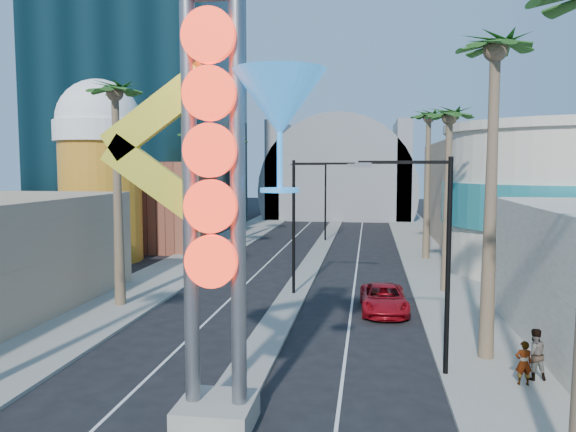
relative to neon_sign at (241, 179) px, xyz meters
The scene contains 22 objects.
sidewalk_west 34.43m from the neon_sign, 107.85° to the left, with size 5.00×100.00×0.15m, color gray.
sidewalk_east 33.97m from the neon_sign, 74.84° to the left, with size 5.00×100.00×0.15m, color gray.
median 35.79m from the neon_sign, 91.33° to the left, with size 1.60×84.00×0.15m, color gray.
hotel_tower 56.91m from the neon_sign, 114.95° to the left, with size 20.00×20.00×50.00m, color black.
brick_filler_west 39.01m from the neon_sign, 115.64° to the left, with size 10.00×10.00×8.00m, color brown.
filler_east 47.58m from the neon_sign, 71.37° to the left, with size 10.00×20.00×10.00m, color tan.
beer_mug 32.39m from the neon_sign, 123.38° to the left, with size 7.00×7.00×14.50m.
turquoise_building 32.10m from the neon_sign, 57.56° to the left, with size 16.60×16.60×10.60m.
canopy 69.11m from the neon_sign, 90.68° to the left, with size 22.00×16.00×22.00m.
neon_sign is the anchor object (origin of this frame).
streetlight_0 17.21m from the neon_sign, 90.90° to the left, with size 3.79×0.25×8.00m.
streetlight_1 41.13m from the neon_sign, 91.90° to the left, with size 3.79×0.25×8.00m.
streetlight_2 8.15m from the neon_sign, 40.46° to the left, with size 3.45×0.25×8.00m.
palm_1 16.70m from the neon_sign, 126.98° to the left, with size 2.40×2.40×12.70m.
palm_2 28.85m from the neon_sign, 109.95° to the left, with size 2.40×2.40×11.20m.
palm_3 40.31m from the neon_sign, 104.11° to the left, with size 2.40×2.40×11.20m.
palm_5 11.50m from the neon_sign, 40.70° to the left, with size 2.40×2.40×13.20m.
palm_6 20.89m from the neon_sign, 66.74° to the left, with size 2.40×2.40×11.70m.
palm_7 32.29m from the neon_sign, 75.23° to the left, with size 2.40×2.40×12.70m.
red_pickup 16.05m from the neon_sign, 72.58° to the left, with size 2.35×5.11×1.42m, color #A80C17.
pedestrian_a 11.77m from the neon_sign, 25.98° to the left, with size 0.56×0.37×1.54m, color gray.
pedestrian_b 12.30m from the neon_sign, 27.64° to the left, with size 0.89×0.69×1.83m, color gray.
Camera 1 is at (4.37, -12.42, 7.68)m, focal length 35.00 mm.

